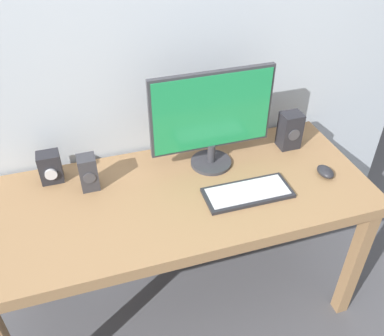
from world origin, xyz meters
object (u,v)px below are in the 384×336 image
(keyboard_primary, at_px, (248,193))
(audio_controller, at_px, (50,167))
(monitor, at_px, (212,117))
(speaker_right, at_px, (290,130))
(speaker_left, at_px, (88,173))
(mouse, at_px, (325,172))
(desk, at_px, (179,206))

(keyboard_primary, bearing_deg, audio_controller, 156.01)
(audio_controller, bearing_deg, monitor, -7.20)
(speaker_right, distance_m, speaker_left, 0.97)
(monitor, distance_m, speaker_right, 0.44)
(speaker_left, bearing_deg, audio_controller, 147.08)
(keyboard_primary, bearing_deg, mouse, 2.43)
(keyboard_primary, xyz_separation_m, speaker_right, (0.34, 0.28, 0.08))
(keyboard_primary, relative_size, audio_controller, 2.65)
(speaker_right, bearing_deg, speaker_left, -178.49)
(mouse, bearing_deg, audio_controller, 161.40)
(speaker_left, bearing_deg, speaker_right, 1.51)
(keyboard_primary, relative_size, speaker_right, 2.07)
(speaker_right, relative_size, audio_controller, 1.28)
(desk, distance_m, monitor, 0.42)
(desk, height_order, audio_controller, audio_controller)
(desk, bearing_deg, monitor, 38.55)
(keyboard_primary, bearing_deg, speaker_left, 158.42)
(desk, relative_size, audio_controller, 11.80)
(keyboard_primary, relative_size, speaker_left, 2.35)
(speaker_left, bearing_deg, desk, -23.10)
(audio_controller, bearing_deg, keyboard_primary, -23.99)
(desk, distance_m, speaker_left, 0.42)
(monitor, xyz_separation_m, speaker_right, (0.41, 0.02, -0.16))
(speaker_right, height_order, speaker_left, speaker_right)
(monitor, bearing_deg, speaker_left, -178.96)
(desk, relative_size, speaker_left, 10.45)
(desk, relative_size, monitor, 3.03)
(keyboard_primary, distance_m, speaker_right, 0.44)
(speaker_left, xyz_separation_m, audio_controller, (-0.15, 0.10, -0.01))
(desk, height_order, mouse, mouse)
(monitor, distance_m, mouse, 0.57)
(speaker_right, bearing_deg, keyboard_primary, -140.51)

